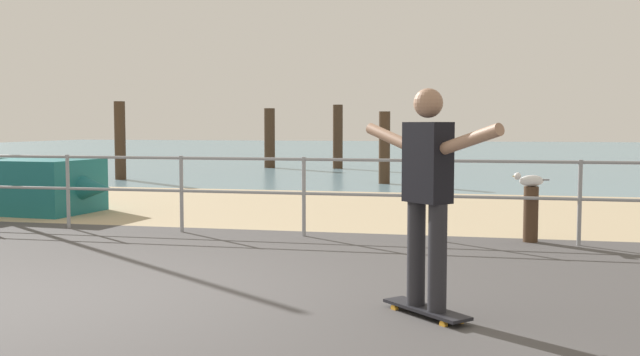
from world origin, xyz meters
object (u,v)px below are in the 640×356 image
at_px(skateboarder, 427,185).
at_px(skateboard, 426,310).
at_px(bollard_short, 531,215).
at_px(seagull, 530,180).

bearing_deg(skateboarder, skateboard, -2.68).
relative_size(skateboarder, bollard_short, 2.33).
height_order(skateboard, seagull, seagull).
bearing_deg(skateboarder, bollard_short, 75.56).
bearing_deg(bollard_short, seagull, -154.91).
bearing_deg(seagull, skateboarder, -104.25).
xyz_separation_m(skateboard, bollard_short, (0.99, 3.83, 0.29)).
relative_size(skateboard, seagull, 1.54).
bearing_deg(seagull, bollard_short, 25.09).
relative_size(skateboarder, seagull, 3.58).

